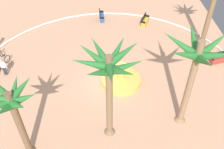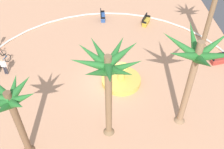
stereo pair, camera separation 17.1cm
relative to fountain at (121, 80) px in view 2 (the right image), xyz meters
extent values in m
plane|color=tan|center=(0.14, -1.09, -0.28)|extent=(80.00, 80.00, 0.00)
torus|color=silver|center=(0.14, -1.09, -0.18)|extent=(23.76, 23.76, 0.20)
cylinder|color=gold|center=(0.00, 0.00, -0.05)|extent=(3.24, 3.24, 0.45)
cylinder|color=#236093|center=(0.00, 0.00, -0.09)|extent=(2.85, 2.85, 0.34)
cylinder|color=gold|center=(0.00, 0.00, 0.78)|extent=(0.58, 0.58, 1.22)
cylinder|color=#F1C954|center=(0.00, 0.00, 1.45)|extent=(1.04, 1.04, 0.12)
cylinder|color=brown|center=(6.13, -6.33, 2.39)|extent=(0.41, 0.41, 5.35)
cone|color=brown|center=(6.13, -6.33, -0.03)|extent=(0.77, 0.77, 0.50)
cone|color=#28702D|center=(6.82, -6.40, 4.66)|extent=(1.72, 0.73, 1.30)
cone|color=#28702D|center=(6.63, -5.81, 4.71)|extent=(1.57, 1.61, 1.22)
cone|color=#28702D|center=(6.17, -5.61, 4.70)|extent=(0.66, 1.72, 1.22)
cone|color=#28702D|center=(5.53, -5.87, 4.80)|extent=(1.69, 1.48, 1.06)
cone|color=#28702D|center=(5.44, -6.25, 4.65)|extent=(1.72, 0.74, 1.30)
cone|color=#28702D|center=(5.58, -6.86, 4.83)|extent=(1.61, 1.59, 1.01)
cylinder|color=brown|center=(-4.96, 8.31, 2.94)|extent=(0.46, 0.46, 6.44)
cone|color=brown|center=(-4.96, 8.31, -0.03)|extent=(0.87, 0.87, 0.50)
cylinder|color=#8E6B4C|center=(4.09, 3.93, 3.12)|extent=(0.41, 0.41, 6.80)
cone|color=#8E6B4C|center=(4.09, 3.93, -0.03)|extent=(0.79, 0.79, 0.50)
cone|color=#28702D|center=(5.13, 3.86, 5.96)|extent=(2.39, 0.72, 1.62)
cone|color=#28702D|center=(4.67, 4.82, 6.00)|extent=(1.77, 2.30, 1.55)
cone|color=#28702D|center=(3.63, 4.88, 5.97)|extent=(1.53, 2.38, 1.60)
cone|color=#28702D|center=(3.04, 3.89, 5.96)|extent=(2.38, 0.64, 1.61)
cone|color=#28702D|center=(3.60, 2.97, 6.01)|extent=(1.58, 2.38, 1.54)
cone|color=#28702D|center=(4.56, 2.97, 6.00)|extent=(1.56, 2.39, 1.54)
cylinder|color=brown|center=(4.88, -1.14, 3.01)|extent=(0.41, 0.41, 6.59)
cone|color=brown|center=(4.88, -1.14, -0.03)|extent=(0.78, 0.78, 0.50)
cone|color=#28702D|center=(5.87, -1.11, 5.98)|extent=(2.17, 0.63, 1.18)
cone|color=#28702D|center=(5.63, -0.57, 5.86)|extent=(2.03, 1.74, 1.40)
cone|color=#28702D|center=(5.10, -0.28, 5.77)|extent=(1.06, 2.15, 1.55)
cone|color=#28702D|center=(4.30, -0.32, 6.03)|extent=(1.71, 2.09, 1.08)
cone|color=#28702D|center=(4.02, -0.68, 5.95)|extent=(2.16, 1.51, 1.24)
cone|color=#28702D|center=(4.01, -1.60, 5.96)|extent=(2.17, 1.50, 1.22)
cone|color=#28702D|center=(4.32, -1.93, 5.92)|extent=(1.69, 2.07, 1.30)
cone|color=#28702D|center=(4.99, -2.11, 5.93)|extent=(0.81, 2.20, 1.28)
cone|color=#28702D|center=(5.58, -1.71, 5.78)|extent=(1.97, 1.74, 1.54)
cube|color=#335BA8|center=(-10.40, -1.43, 0.17)|extent=(1.62, 0.55, 0.12)
cube|color=black|center=(-10.39, -1.64, 0.47)|extent=(1.60, 0.13, 0.50)
cube|color=#2B4E8F|center=(-10.40, -1.43, -0.08)|extent=(1.49, 0.51, 0.39)
cube|color=black|center=(-11.15, -1.46, 0.31)|extent=(0.09, 0.45, 0.24)
cube|color=black|center=(-9.65, -1.41, 0.31)|extent=(0.09, 0.45, 0.24)
cube|color=#B73D33|center=(-2.24, 8.99, 0.17)|extent=(0.86, 1.67, 0.12)
cube|color=black|center=(-2.45, 8.94, 0.47)|extent=(0.45, 1.58, 0.50)
cube|color=#9C342B|center=(-2.24, 8.99, -0.08)|extent=(0.79, 1.54, 0.39)
cube|color=black|center=(-2.07, 8.26, 0.31)|extent=(0.46, 0.18, 0.24)
cube|color=gold|center=(-9.21, 3.32, 0.17)|extent=(1.66, 1.13, 0.12)
cube|color=black|center=(-9.30, 3.13, 0.47)|extent=(1.48, 0.75, 0.50)
cube|color=gold|center=(-9.21, 3.32, -0.08)|extent=(1.53, 1.04, 0.39)
cube|color=black|center=(-9.89, 3.64, 0.31)|extent=(0.26, 0.44, 0.24)
cube|color=black|center=(-8.53, 3.00, 0.31)|extent=(0.26, 0.44, 0.24)
torus|color=black|center=(-4.02, -10.96, 0.08)|extent=(0.49, 0.60, 0.72)
torus|color=black|center=(-2.26, -10.56, 0.08)|extent=(0.66, 0.39, 0.72)
torus|color=black|center=(-3.14, -10.10, 0.08)|extent=(0.66, 0.39, 0.72)
cylinder|color=#1E66B2|center=(-2.70, -10.33, 0.31)|extent=(0.86, 0.49, 0.05)
cylinder|color=#1E66B2|center=(-3.01, -10.17, 0.46)|extent=(0.04, 0.04, 0.30)
cube|color=black|center=(-3.01, -10.17, 0.63)|extent=(0.22, 0.18, 0.06)
cylinder|color=#33333D|center=(-1.45, -9.91, 0.13)|extent=(0.14, 0.14, 0.83)
cylinder|color=#33333D|center=(-1.43, -9.73, 0.13)|extent=(0.14, 0.14, 0.83)
cube|color=white|center=(-1.44, -9.82, 0.83)|extent=(0.25, 0.37, 0.56)
sphere|color=tan|center=(-1.44, -9.82, 1.23)|extent=(0.22, 0.22, 0.22)
cylinder|color=white|center=(-1.47, -10.04, 0.83)|extent=(0.09, 0.09, 0.53)
cylinder|color=white|center=(-1.41, -9.60, 0.83)|extent=(0.09, 0.09, 0.53)
camera|label=1|loc=(15.26, -1.47, 14.36)|focal=40.80mm
camera|label=2|loc=(15.27, -1.29, 14.36)|focal=40.80mm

